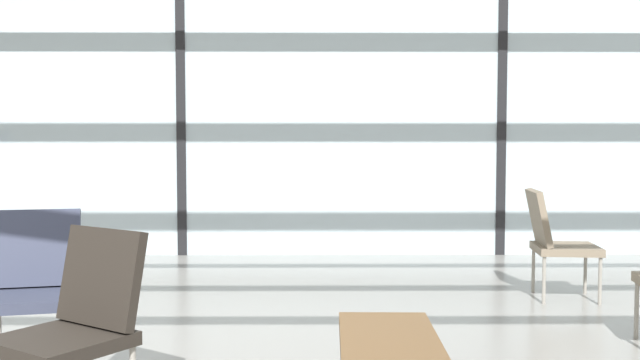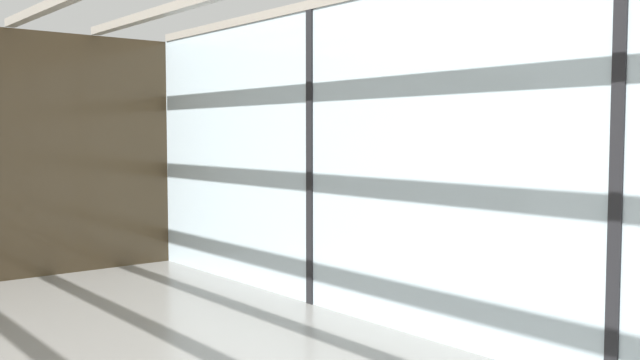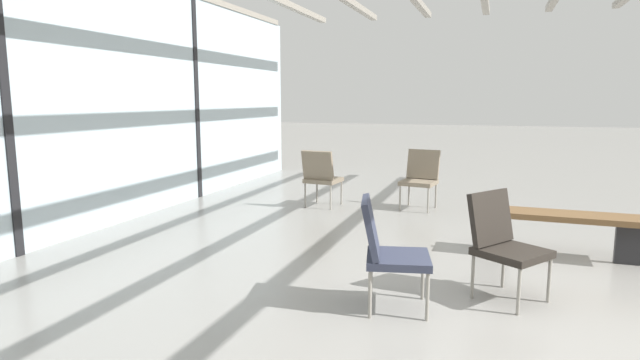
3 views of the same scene
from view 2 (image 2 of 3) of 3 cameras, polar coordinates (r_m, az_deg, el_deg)
name	(u,v)px [view 2 (image 2 of 3)]	position (r m, az deg, el deg)	size (l,w,h in m)	color
glass_curtain_wall	(620,172)	(5.40, 23.23, 0.60)	(14.00, 0.08, 3.22)	silver
window_mullion_0	(313,159)	(7.67, -0.58, 1.76)	(0.10, 0.12, 3.22)	black
window_mullion_1	(620,172)	(5.40, 23.23, 0.60)	(0.10, 0.12, 3.22)	black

